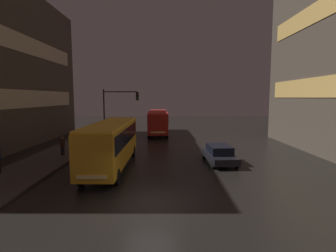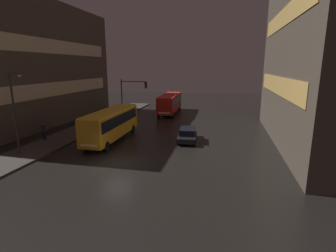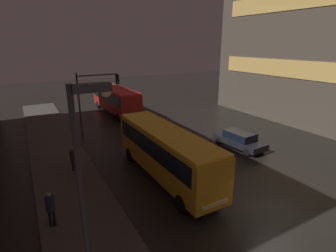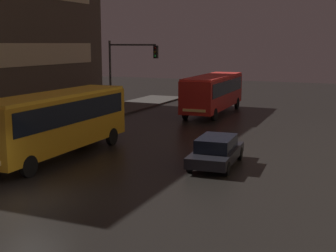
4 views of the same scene
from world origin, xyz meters
name	(u,v)px [view 2 (image 2 of 4)]	position (x,y,z in m)	size (l,w,h in m)	color
ground_plane	(117,163)	(0.00, 0.00, 0.00)	(120.00, 120.00, 0.00)	black
sidewalk_left	(82,129)	(-9.00, 10.00, 0.07)	(4.00, 48.00, 0.15)	#47423D
building_left_tower	(31,64)	(-18.45, 13.62, 8.21)	(10.07, 28.07, 16.43)	#4C4238
bus_near	(111,122)	(-3.23, 6.32, 2.07)	(2.40, 10.24, 3.37)	orange
bus_far	(170,102)	(-0.58, 24.32, 1.99)	(2.96, 10.61, 3.23)	#AD1E19
car_taxi	(187,134)	(4.87, 7.91, 0.74)	(2.22, 4.69, 1.42)	black
pedestrian_near	(44,130)	(-10.38, 4.60, 1.26)	(0.47, 0.47, 1.82)	black
pedestrian_mid	(87,121)	(-8.36, 10.15, 1.14)	(0.60, 0.60, 1.64)	black
traffic_light_main	(131,93)	(-4.93, 17.08, 4.18)	(3.99, 0.35, 6.08)	#2D2D2D
street_lamp_sidewalk	(15,100)	(-9.35, 0.12, 5.06)	(1.25, 0.36, 7.38)	#2D2D2D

